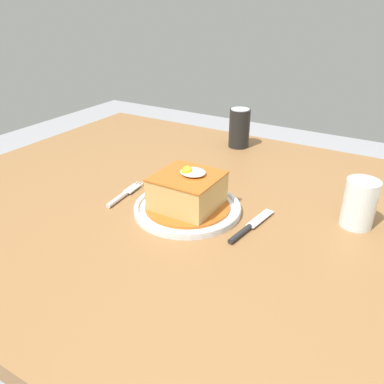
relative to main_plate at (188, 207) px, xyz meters
name	(u,v)px	position (x,y,z in m)	size (l,w,h in m)	color
dining_table	(218,240)	(0.06, 0.04, -0.09)	(1.48, 1.06, 0.73)	olive
main_plate	(188,207)	(0.00, 0.00, 0.00)	(0.24, 0.24, 0.02)	white
sandwich_meal	(188,192)	(0.00, 0.00, 0.04)	(0.19, 0.19, 0.10)	#B75B1E
fork	(122,196)	(-0.17, -0.03, 0.00)	(0.03, 0.14, 0.01)	silver
knife	(246,229)	(0.15, -0.01, 0.00)	(0.04, 0.17, 0.01)	#262628
soda_can	(239,128)	(-0.08, 0.45, 0.05)	(0.07, 0.07, 0.12)	black
drinking_glass	(359,206)	(0.34, 0.13, 0.04)	(0.07, 0.07, 0.10)	silver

